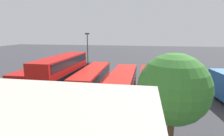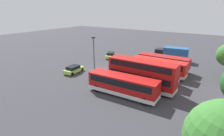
{
  "view_description": "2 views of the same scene",
  "coord_description": "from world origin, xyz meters",
  "px_view_note": "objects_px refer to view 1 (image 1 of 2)",
  "views": [
    {
      "loc": [
        -6.16,
        31.24,
        7.45
      ],
      "look_at": [
        -0.7,
        1.21,
        1.37
      ],
      "focal_mm": 29.05,
      "sensor_mm": 36.0,
      "label": 1
    },
    {
      "loc": [
        28.47,
        22.15,
        12.11
      ],
      "look_at": [
        0.34,
        3.21,
        1.01
      ],
      "focal_mm": 29.48,
      "sensor_mm": 36.0,
      "label": 2
    }
  ],
  "objects_px": {
    "bus_single_deck_fifth": "(41,76)",
    "car_hatchback_silver": "(91,66)",
    "car_small_green": "(159,68)",
    "bus_single_deck_second": "(123,83)",
    "bus_double_decker_fourth": "(63,73)",
    "lamp_post_tall": "(88,51)",
    "bus_single_deck_near_end": "(151,84)",
    "bus_single_deck_third": "(92,79)"
  },
  "relations": [
    {
      "from": "bus_double_decker_fourth",
      "to": "bus_single_deck_near_end",
      "type": "bearing_deg",
      "value": -179.01
    },
    {
      "from": "car_hatchback_silver",
      "to": "bus_single_deck_third",
      "type": "bearing_deg",
      "value": 107.88
    },
    {
      "from": "bus_single_deck_third",
      "to": "bus_double_decker_fourth",
      "type": "height_order",
      "value": "bus_double_decker_fourth"
    },
    {
      "from": "bus_single_deck_near_end",
      "to": "bus_single_deck_fifth",
      "type": "bearing_deg",
      "value": -3.79
    },
    {
      "from": "car_hatchback_silver",
      "to": "car_small_green",
      "type": "distance_m",
      "value": 13.35
    },
    {
      "from": "bus_single_deck_third",
      "to": "bus_single_deck_near_end",
      "type": "bearing_deg",
      "value": 174.14
    },
    {
      "from": "car_hatchback_silver",
      "to": "bus_single_deck_near_end",
      "type": "bearing_deg",
      "value": 129.53
    },
    {
      "from": "bus_single_deck_third",
      "to": "bus_single_deck_fifth",
      "type": "xyz_separation_m",
      "value": [
        7.25,
        -0.22,
        -0.0
      ]
    },
    {
      "from": "lamp_post_tall",
      "to": "car_hatchback_silver",
      "type": "bearing_deg",
      "value": -78.59
    },
    {
      "from": "bus_single_deck_third",
      "to": "lamp_post_tall",
      "type": "distance_m",
      "value": 9.64
    },
    {
      "from": "bus_single_deck_third",
      "to": "bus_double_decker_fourth",
      "type": "bearing_deg",
      "value": 14.77
    },
    {
      "from": "bus_single_deck_third",
      "to": "car_hatchback_silver",
      "type": "distance_m",
      "value": 13.82
    },
    {
      "from": "bus_single_deck_near_end",
      "to": "bus_single_deck_third",
      "type": "relative_size",
      "value": 0.9
    },
    {
      "from": "bus_single_deck_near_end",
      "to": "bus_single_deck_second",
      "type": "relative_size",
      "value": 0.98
    },
    {
      "from": "bus_single_deck_fifth",
      "to": "car_small_green",
      "type": "xyz_separation_m",
      "value": [
        -16.36,
        -13.31,
        -0.92
      ]
    },
    {
      "from": "bus_single_deck_fifth",
      "to": "car_hatchback_silver",
      "type": "height_order",
      "value": "bus_single_deck_fifth"
    },
    {
      "from": "bus_single_deck_near_end",
      "to": "lamp_post_tall",
      "type": "distance_m",
      "value": 14.37
    },
    {
      "from": "bus_single_deck_second",
      "to": "bus_single_deck_third",
      "type": "xyz_separation_m",
      "value": [
        3.97,
        -0.89,
        0.0
      ]
    },
    {
      "from": "car_small_green",
      "to": "lamp_post_tall",
      "type": "height_order",
      "value": "lamp_post_tall"
    },
    {
      "from": "bus_double_decker_fourth",
      "to": "lamp_post_tall",
      "type": "relative_size",
      "value": 1.48
    },
    {
      "from": "bus_double_decker_fourth",
      "to": "bus_single_deck_fifth",
      "type": "bearing_deg",
      "value": -17.01
    },
    {
      "from": "bus_single_deck_third",
      "to": "bus_double_decker_fourth",
      "type": "distance_m",
      "value": 3.72
    },
    {
      "from": "bus_single_deck_near_end",
      "to": "lamp_post_tall",
      "type": "bearing_deg",
      "value": -41.68
    },
    {
      "from": "bus_single_deck_second",
      "to": "bus_double_decker_fourth",
      "type": "relative_size",
      "value": 0.96
    },
    {
      "from": "bus_double_decker_fourth",
      "to": "car_hatchback_silver",
      "type": "relative_size",
      "value": 2.53
    },
    {
      "from": "car_small_green",
      "to": "lamp_post_tall",
      "type": "bearing_deg",
      "value": 21.44
    },
    {
      "from": "bus_single_deck_fifth",
      "to": "car_hatchback_silver",
      "type": "relative_size",
      "value": 2.47
    },
    {
      "from": "car_hatchback_silver",
      "to": "lamp_post_tall",
      "type": "bearing_deg",
      "value": 101.41
    },
    {
      "from": "car_small_green",
      "to": "bus_double_decker_fourth",
      "type": "bearing_deg",
      "value": 48.88
    },
    {
      "from": "bus_single_deck_third",
      "to": "car_hatchback_silver",
      "type": "bearing_deg",
      "value": -72.12
    },
    {
      "from": "bus_single_deck_near_end",
      "to": "car_hatchback_silver",
      "type": "xyz_separation_m",
      "value": [
        11.44,
        -13.87,
        -0.92
      ]
    },
    {
      "from": "bus_double_decker_fourth",
      "to": "bus_single_deck_second",
      "type": "bearing_deg",
      "value": -179.71
    },
    {
      "from": "bus_single_deck_second",
      "to": "bus_single_deck_fifth",
      "type": "distance_m",
      "value": 11.27
    },
    {
      "from": "car_hatchback_silver",
      "to": "lamp_post_tall",
      "type": "distance_m",
      "value": 5.83
    },
    {
      "from": "bus_single_deck_second",
      "to": "car_hatchback_silver",
      "type": "bearing_deg",
      "value": -59.66
    },
    {
      "from": "car_small_green",
      "to": "bus_single_deck_second",
      "type": "bearing_deg",
      "value": 70.38
    },
    {
      "from": "lamp_post_tall",
      "to": "car_small_green",
      "type": "bearing_deg",
      "value": -158.56
    },
    {
      "from": "bus_single_deck_second",
      "to": "bus_single_deck_fifth",
      "type": "height_order",
      "value": "same"
    },
    {
      "from": "bus_single_deck_third",
      "to": "car_hatchback_silver",
      "type": "height_order",
      "value": "bus_single_deck_third"
    },
    {
      "from": "bus_double_decker_fourth",
      "to": "lamp_post_tall",
      "type": "height_order",
      "value": "lamp_post_tall"
    },
    {
      "from": "bus_single_deck_second",
      "to": "car_small_green",
      "type": "relative_size",
      "value": 2.37
    },
    {
      "from": "bus_single_deck_second",
      "to": "car_small_green",
      "type": "xyz_separation_m",
      "value": [
        -5.14,
        -14.41,
        -0.92
      ]
    }
  ]
}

